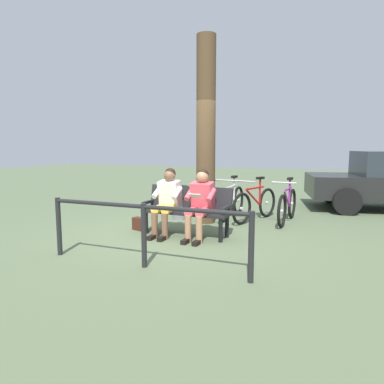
{
  "coord_description": "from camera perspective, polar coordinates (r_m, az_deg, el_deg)",
  "views": [
    {
      "loc": [
        -2.63,
        5.62,
        1.58
      ],
      "look_at": [
        -0.22,
        -0.26,
        0.75
      ],
      "focal_mm": 32.45,
      "sensor_mm": 36.0,
      "label": 1
    }
  ],
  "objects": [
    {
      "name": "bicycle_red",
      "position": [
        7.56,
        10.34,
        -1.97
      ],
      "size": [
        0.68,
        1.6,
        0.94
      ],
      "rotation": [
        0.0,
        0.0,
        1.22
      ],
      "color": "black",
      "rests_on": "ground"
    },
    {
      "name": "person_companion",
      "position": [
        6.21,
        -4.05,
        -1.05
      ],
      "size": [
        0.5,
        0.77,
        1.2
      ],
      "rotation": [
        0.0,
        0.0,
        -0.03
      ],
      "color": "white",
      "rests_on": "ground"
    },
    {
      "name": "ground_plane",
      "position": [
        6.4,
        -2.77,
        -6.86
      ],
      "size": [
        40.0,
        40.0,
        0.0
      ],
      "primitive_type": "plane",
      "color": "#566647"
    },
    {
      "name": "railing_fence",
      "position": [
        4.58,
        -7.94,
        -5.18
      ],
      "size": [
        2.91,
        0.09,
        0.85
      ],
      "rotation": [
        0.0,
        0.0,
        0.01
      ],
      "color": "black",
      "rests_on": "ground"
    },
    {
      "name": "bicycle_green",
      "position": [
        7.52,
        15.41,
        -2.17
      ],
      "size": [
        0.48,
        1.68,
        0.94
      ],
      "rotation": [
        0.0,
        0.0,
        1.49
      ],
      "color": "black",
      "rests_on": "ground"
    },
    {
      "name": "tree_trunk",
      "position": [
        7.19,
        2.3,
        9.92
      ],
      "size": [
        0.39,
        0.39,
        3.78
      ],
      "primitive_type": "cylinder",
      "color": "#4C3823",
      "rests_on": "ground"
    },
    {
      "name": "person_reading",
      "position": [
        5.94,
        1.4,
        -1.42
      ],
      "size": [
        0.5,
        0.77,
        1.2
      ],
      "rotation": [
        0.0,
        0.0,
        -0.03
      ],
      "color": "#D84C59",
      "rests_on": "ground"
    },
    {
      "name": "bicycle_purple",
      "position": [
        7.76,
        6.49,
        -1.65
      ],
      "size": [
        0.48,
        1.68,
        0.94
      ],
      "rotation": [
        0.0,
        0.0,
        1.52
      ],
      "color": "black",
      "rests_on": "ground"
    },
    {
      "name": "litter_bin",
      "position": [
        7.62,
        -2.02,
        -1.7
      ],
      "size": [
        0.35,
        0.35,
        0.74
      ],
      "color": "slate",
      "rests_on": "ground"
    },
    {
      "name": "bench",
      "position": [
        6.24,
        -0.74,
        -2.46
      ],
      "size": [
        1.61,
        0.53,
        0.87
      ],
      "rotation": [
        0.0,
        0.0,
        -0.03
      ],
      "color": "black",
      "rests_on": "ground"
    },
    {
      "name": "handbag",
      "position": [
        6.7,
        -8.55,
        -5.22
      ],
      "size": [
        0.33,
        0.22,
        0.24
      ],
      "primitive_type": "cube",
      "rotation": [
        0.0,
        0.0,
        -0.28
      ],
      "color": "#3F1E14",
      "rests_on": "ground"
    }
  ]
}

